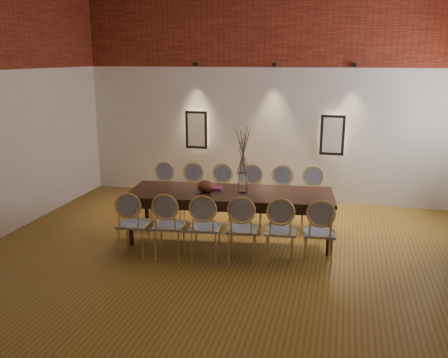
% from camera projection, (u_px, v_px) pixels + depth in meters
% --- Properties ---
extents(floor, '(7.00, 7.00, 0.02)m').
position_uv_depth(floor, '(214.00, 274.00, 6.07)').
color(floor, olive).
rests_on(floor, ground).
extents(wall_back, '(7.00, 0.10, 4.00)m').
position_uv_depth(wall_back, '(264.00, 94.00, 8.89)').
color(wall_back, silver).
rests_on(wall_back, ground).
extents(wall_front, '(7.00, 0.10, 4.00)m').
position_uv_depth(wall_front, '(11.00, 209.00, 2.24)').
color(wall_front, silver).
rests_on(wall_front, ground).
extents(brick_band_back, '(7.00, 0.02, 1.50)m').
position_uv_depth(brick_band_back, '(265.00, 24.00, 8.51)').
color(brick_band_back, maroon).
rests_on(brick_band_back, ground).
extents(niche_left, '(0.36, 0.06, 0.66)m').
position_uv_depth(niche_left, '(197.00, 130.00, 9.29)').
color(niche_left, '#FFEAC6').
rests_on(niche_left, wall_back).
extents(niche_right, '(0.36, 0.06, 0.66)m').
position_uv_depth(niche_right, '(332.00, 135.00, 8.66)').
color(niche_right, '#FFEAC6').
rests_on(niche_right, wall_back).
extents(spot_fixture_left, '(0.08, 0.10, 0.08)m').
position_uv_depth(spot_fixture_left, '(195.00, 64.00, 8.95)').
color(spot_fixture_left, black).
rests_on(spot_fixture_left, wall_back).
extents(spot_fixture_mid, '(0.08, 0.10, 0.08)m').
position_uv_depth(spot_fixture_mid, '(274.00, 65.00, 8.59)').
color(spot_fixture_mid, black).
rests_on(spot_fixture_mid, wall_back).
extents(spot_fixture_right, '(0.08, 0.10, 0.08)m').
position_uv_depth(spot_fixture_right, '(354.00, 65.00, 8.25)').
color(spot_fixture_right, black).
rests_on(spot_fixture_right, wall_back).
extents(dining_table, '(3.09, 1.31, 0.75)m').
position_uv_depth(dining_table, '(231.00, 216.00, 7.10)').
color(dining_table, black).
rests_on(dining_table, floor).
extents(chair_near_a, '(0.49, 0.49, 0.94)m').
position_uv_depth(chair_near_a, '(134.00, 224.00, 6.50)').
color(chair_near_a, tan).
rests_on(chair_near_a, floor).
extents(chair_near_b, '(0.49, 0.49, 0.94)m').
position_uv_depth(chair_near_b, '(169.00, 225.00, 6.44)').
color(chair_near_b, tan).
rests_on(chair_near_b, floor).
extents(chair_near_c, '(0.49, 0.49, 0.94)m').
position_uv_depth(chair_near_c, '(206.00, 227.00, 6.37)').
color(chair_near_c, tan).
rests_on(chair_near_c, floor).
extents(chair_near_d, '(0.49, 0.49, 0.94)m').
position_uv_depth(chair_near_d, '(243.00, 229.00, 6.31)').
color(chair_near_d, tan).
rests_on(chair_near_d, floor).
extents(chair_near_e, '(0.49, 0.49, 0.94)m').
position_uv_depth(chair_near_e, '(280.00, 230.00, 6.25)').
color(chair_near_e, tan).
rests_on(chair_near_e, floor).
extents(chair_near_f, '(0.49, 0.49, 0.94)m').
position_uv_depth(chair_near_f, '(319.00, 232.00, 6.18)').
color(chair_near_f, tan).
rests_on(chair_near_f, floor).
extents(chair_far_a, '(0.49, 0.49, 0.94)m').
position_uv_depth(chair_far_a, '(162.00, 193.00, 7.96)').
color(chair_far_a, tan).
rests_on(chair_far_a, floor).
extents(chair_far_b, '(0.49, 0.49, 0.94)m').
position_uv_depth(chair_far_b, '(191.00, 194.00, 7.90)').
color(chair_far_b, tan).
rests_on(chair_far_b, floor).
extents(chair_far_c, '(0.49, 0.49, 0.94)m').
position_uv_depth(chair_far_c, '(221.00, 195.00, 7.84)').
color(chair_far_c, tan).
rests_on(chair_far_c, floor).
extents(chair_far_d, '(0.49, 0.49, 0.94)m').
position_uv_depth(chair_far_d, '(251.00, 196.00, 7.77)').
color(chair_far_d, tan).
rests_on(chair_far_d, floor).
extents(chair_far_e, '(0.49, 0.49, 0.94)m').
position_uv_depth(chair_far_e, '(282.00, 197.00, 7.71)').
color(chair_far_e, tan).
rests_on(chair_far_e, floor).
extents(chair_far_f, '(0.49, 0.49, 0.94)m').
position_uv_depth(chair_far_f, '(313.00, 198.00, 7.65)').
color(chair_far_f, tan).
rests_on(chair_far_f, floor).
extents(vase, '(0.14, 0.14, 0.30)m').
position_uv_depth(vase, '(243.00, 183.00, 6.94)').
color(vase, silver).
rests_on(vase, dining_table).
extents(dried_branches, '(0.50, 0.50, 0.70)m').
position_uv_depth(dried_branches, '(243.00, 153.00, 6.83)').
color(dried_branches, '#4E422F').
rests_on(dried_branches, vase).
extents(bowl, '(0.24, 0.24, 0.18)m').
position_uv_depth(bowl, '(205.00, 186.00, 6.98)').
color(bowl, '#5A2818').
rests_on(bowl, dining_table).
extents(book, '(0.28, 0.21, 0.03)m').
position_uv_depth(book, '(213.00, 188.00, 7.16)').
color(book, '#7C185A').
rests_on(book, dining_table).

